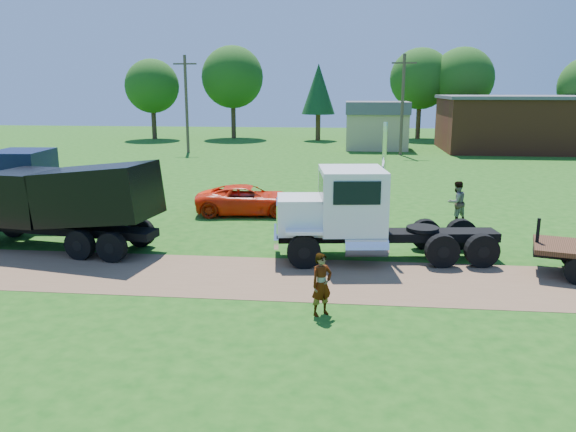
# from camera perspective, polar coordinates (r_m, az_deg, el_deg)

# --- Properties ---
(ground) EXTENTS (140.00, 140.00, 0.00)m
(ground) POSITION_cam_1_polar(r_m,az_deg,el_deg) (18.46, 2.11, -6.39)
(ground) COLOR #164A10
(ground) RESTS_ON ground
(dirt_track) EXTENTS (120.00, 4.20, 0.01)m
(dirt_track) POSITION_cam_1_polar(r_m,az_deg,el_deg) (18.46, 2.11, -6.37)
(dirt_track) COLOR brown
(dirt_track) RESTS_ON ground
(white_semi_tractor) EXTENTS (8.26, 3.59, 4.89)m
(white_semi_tractor) POSITION_cam_1_polar(r_m,az_deg,el_deg) (20.32, 6.72, 0.24)
(white_semi_tractor) COLOR black
(white_semi_tractor) RESTS_ON ground
(black_dump_truck) EXTENTS (8.12, 3.49, 3.45)m
(black_dump_truck) POSITION_cam_1_polar(r_m,az_deg,el_deg) (22.91, -21.72, 1.43)
(black_dump_truck) COLOR black
(black_dump_truck) RESTS_ON ground
(navy_truck) EXTENTS (7.89, 3.26, 3.36)m
(navy_truck) POSITION_cam_1_polar(r_m,az_deg,el_deg) (27.78, -23.97, 2.74)
(navy_truck) COLOR maroon
(navy_truck) RESTS_ON ground
(orange_pickup) EXTENTS (5.35, 2.91, 1.42)m
(orange_pickup) POSITION_cam_1_polar(r_m,az_deg,el_deg) (27.64, -4.05, 1.66)
(orange_pickup) COLOR red
(orange_pickup) RESTS_ON ground
(spectator_a) EXTENTS (0.76, 0.72, 1.75)m
(spectator_a) POSITION_cam_1_polar(r_m,az_deg,el_deg) (15.40, 3.43, -6.96)
(spectator_a) COLOR #999999
(spectator_a) RESTS_ON ground
(spectator_b) EXTENTS (1.19, 1.11, 1.95)m
(spectator_b) POSITION_cam_1_polar(r_m,az_deg,el_deg) (26.78, 16.76, 1.35)
(spectator_b) COLOR #999999
(spectator_b) RESTS_ON ground
(brick_building) EXTENTS (15.40, 10.40, 5.30)m
(brick_building) POSITION_cam_1_polar(r_m,az_deg,el_deg) (59.90, 22.65, 8.69)
(brick_building) COLOR brown
(brick_building) RESTS_ON ground
(tan_shed) EXTENTS (6.20, 5.40, 4.70)m
(tan_shed) POSITION_cam_1_polar(r_m,az_deg,el_deg) (57.57, 8.98, 9.15)
(tan_shed) COLOR tan
(tan_shed) RESTS_ON ground
(utility_poles) EXTENTS (42.20, 0.28, 9.00)m
(utility_poles) POSITION_cam_1_polar(r_m,az_deg,el_deg) (52.62, 11.55, 11.20)
(utility_poles) COLOR #4E3A2C
(utility_poles) RESTS_ON ground
(tree_row) EXTENTS (54.67, 12.52, 10.95)m
(tree_row) POSITION_cam_1_polar(r_m,az_deg,el_deg) (67.45, 7.50, 13.44)
(tree_row) COLOR #351F15
(tree_row) RESTS_ON ground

